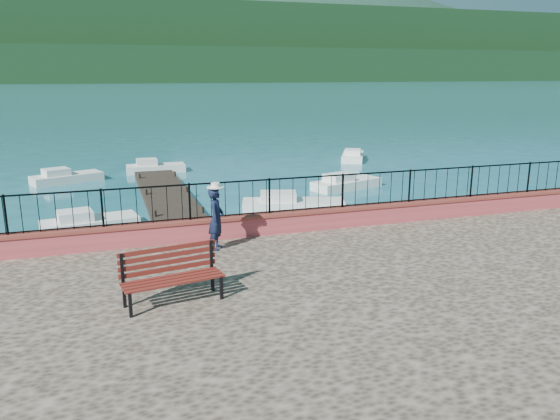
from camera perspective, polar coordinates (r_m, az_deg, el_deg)
ground at (r=12.59m, az=5.34°, el=-12.17°), size 2000.00×2000.00×0.00m
parapet at (r=15.30m, az=-0.02°, el=-1.29°), size 28.00×0.46×0.58m
railing at (r=15.12m, az=-0.02°, el=1.50°), size 27.00×0.05×0.95m
dock at (r=23.11m, az=-11.21°, el=0.36°), size 2.00×16.00×0.30m
far_forest at (r=310.36m, az=-17.87°, el=14.22°), size 900.00×60.00×18.00m
foothills at (r=370.70m, az=-18.16°, el=16.11°), size 900.00×120.00×44.00m
companion_hill at (r=612.96m, az=3.44°, el=13.70°), size 448.00×384.00×180.00m
park_bench at (r=10.93m, az=-11.13°, el=-7.91°), size 2.03×0.96×1.08m
person at (r=13.83m, az=-6.67°, el=-0.90°), size 0.58×0.69×1.60m
hat at (r=13.63m, az=-6.77°, el=2.59°), size 0.44×0.44×0.12m
boat_0 at (r=20.93m, az=-19.24°, el=-0.92°), size 3.52×1.87×0.80m
boat_1 at (r=22.59m, az=1.40°, el=0.96°), size 4.39×2.44×0.80m
boat_2 at (r=27.10m, az=6.97°, el=3.10°), size 3.85×2.36×0.80m
boat_3 at (r=30.50m, az=-21.39°, el=3.47°), size 3.71×2.48×0.80m
boat_4 at (r=32.16m, az=-12.86°, el=4.60°), size 3.26×1.32×0.80m
boat_5 at (r=35.93m, az=7.62°, el=5.82°), size 2.69×3.52×0.80m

